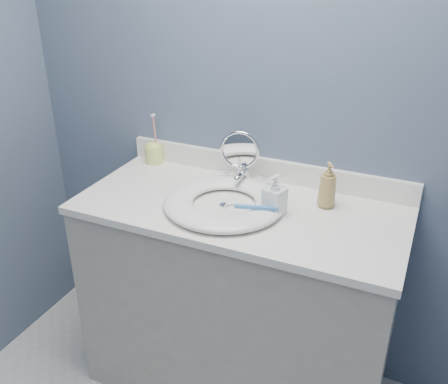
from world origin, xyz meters
The scene contains 12 objects.
back_wall centered at (0.00, 1.25, 1.20)m, with size 2.20×0.02×2.40m, color #495C6E.
vanity_cabinet centered at (0.00, 0.97, 0.42)m, with size 1.20×0.55×0.85m, color #AAA39B.
countertop centered at (0.00, 0.97, 0.86)m, with size 1.22×0.57×0.03m, color white.
backsplash centered at (0.00, 1.24, 0.93)m, with size 1.22×0.02×0.09m, color white.
basin centered at (-0.05, 0.94, 0.90)m, with size 0.45×0.45×0.04m, color white, non-canonical shape.
drain centered at (-0.05, 0.94, 0.88)m, with size 0.04×0.04×0.01m, color silver.
faucet centered at (-0.05, 1.14, 0.91)m, with size 0.25×0.13×0.07m.
makeup_mirror centered at (-0.07, 1.13, 1.01)m, with size 0.16×0.09×0.23m.
soap_bottle_amber centered at (0.29, 1.10, 0.97)m, with size 0.07×0.07×0.17m, color #A38549.
soap_bottle_clear centered at (0.14, 0.96, 0.96)m, with size 0.07×0.07×0.15m, color white.
toothbrush_holder centered at (-0.50, 1.20, 0.93)m, with size 0.08×0.08×0.22m.
toothbrush_lying centered at (0.08, 0.91, 0.92)m, with size 0.17×0.06×0.02m.
Camera 1 is at (0.62, -0.54, 1.75)m, focal length 40.00 mm.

